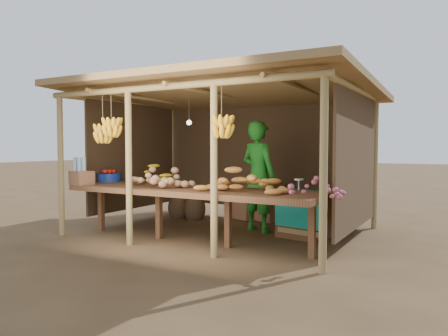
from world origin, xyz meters
The scene contains 13 objects.
ground centered at (0.00, 0.00, 0.00)m, with size 60.00×60.00×0.00m, color brown.
stall_structure centered at (-0.04, -0.08, 1.91)m, with size 4.70×3.50×2.43m.
counter centered at (0.00, -0.95, 0.74)m, with size 3.90×1.05×0.80m.
potato_heap centered at (-0.58, -1.02, 0.98)m, with size 1.03×0.62×0.37m, color #A27953, non-canonical shape.
sweet_potato_heap centered at (0.88, -1.00, 0.98)m, with size 1.11×0.66×0.36m, color #C17D31, non-canonical shape.
onion_heap centered at (1.90, -1.17, 0.98)m, with size 0.69×0.42×0.35m, color #AF5567, non-canonical shape.
banana_pile centered at (-1.01, -0.57, 0.97)m, with size 0.63×0.38×0.35m, color yellow, non-canonical shape.
tomato_basin centered at (-1.90, -0.65, 0.89)m, with size 0.40×0.40×0.21m.
bottle_box centered at (-1.83, -1.32, 0.97)m, with size 0.40×0.35×0.43m.
vendor centered at (0.48, 0.30, 0.91)m, with size 0.66×0.44×1.82m, color #186C1C.
tarp_crate centered at (1.28, 0.25, 0.38)m, with size 0.89×0.80×0.92m.
carton_stack centered at (0.12, 1.20, 0.31)m, with size 1.01×0.49×0.69m.
burlap_sacks centered at (-1.26, 0.76, 0.25)m, with size 0.80×0.42×0.56m.
Camera 1 is at (3.49, -6.20, 1.42)m, focal length 35.00 mm.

